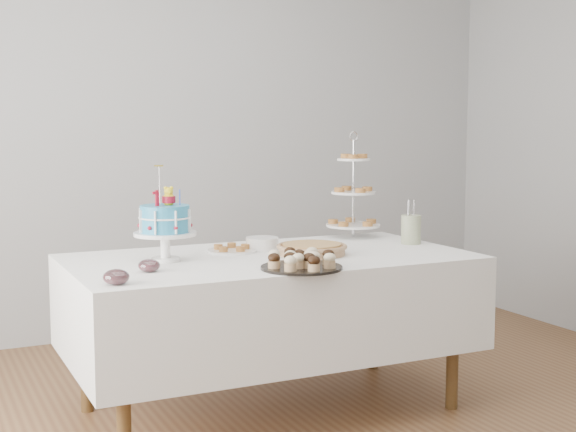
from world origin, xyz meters
name	(u,v)px	position (x,y,z in m)	size (l,w,h in m)	color
floor	(297,430)	(0.00, 0.00, 0.00)	(5.00, 5.00, 0.00)	brown
walls	(298,136)	(0.00, 0.00, 1.35)	(5.04, 4.04, 2.70)	#A6A9AB
table	(270,302)	(0.00, 0.30, 0.54)	(1.92, 1.02, 0.77)	white
birthday_cake	(165,235)	(-0.50, 0.37, 0.89)	(0.29, 0.29, 0.44)	white
cupcake_tray	(302,260)	(-0.02, -0.09, 0.81)	(0.36, 0.36, 0.08)	black
pie	(312,248)	(0.20, 0.24, 0.80)	(0.35, 0.35, 0.05)	tan
tiered_stand	(353,193)	(0.70, 0.70, 1.02)	(0.31, 0.31, 0.59)	silver
plate_stack	(262,244)	(0.04, 0.48, 0.80)	(0.16, 0.16, 0.06)	white
pastry_plate	(232,249)	(-0.13, 0.48, 0.79)	(0.24, 0.24, 0.04)	white
jam_bowl_a	(116,277)	(-0.84, -0.08, 0.80)	(0.11, 0.11, 0.06)	silver
jam_bowl_b	(149,266)	(-0.65, 0.13, 0.80)	(0.09, 0.09, 0.06)	silver
utensil_pitcher	(411,228)	(0.84, 0.34, 0.85)	(0.11, 0.10, 0.23)	beige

